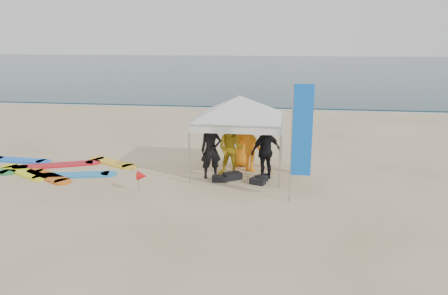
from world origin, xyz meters
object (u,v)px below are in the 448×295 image
person_black_a (211,150)px  person_seated (295,160)px  person_yellow (231,149)px  surfboard_spread (47,169)px  person_orange_a (251,145)px  marker_pennant (142,176)px  feather_flag (301,132)px  person_black_b (266,151)px  canopy_tent (240,96)px  person_orange_b (241,143)px

person_black_a → person_seated: person_black_a is taller
person_yellow → surfboard_spread: bearing=-171.8°
person_orange_a → person_yellow: bearing=82.0°
person_seated → marker_pennant: size_ratio=1.42×
feather_flag → person_black_b: bearing=118.4°
person_seated → feather_flag: bearing=-166.4°
person_orange_a → surfboard_spread: 7.20m
canopy_tent → feather_flag: (1.97, -2.55, -0.62)m
person_black_a → marker_pennant: person_black_a is taller
marker_pennant → person_black_a: bearing=42.8°
person_yellow → canopy_tent: bearing=67.0°
person_orange_b → canopy_tent: (0.00, -0.69, 1.77)m
person_yellow → person_seated: person_yellow is taller
person_orange_a → person_seated: (1.49, -0.02, -0.45)m
canopy_tent → surfboard_spread: canopy_tent is taller
person_black_b → surfboard_spread: person_black_b is taller
person_seated → surfboard_spread: person_seated is taller
surfboard_spread → person_orange_b: bearing=12.0°
person_orange_a → person_orange_b: person_orange_a is taller
person_black_a → person_orange_a: size_ratio=1.04×
canopy_tent → marker_pennant: size_ratio=6.24×
person_black_b → marker_pennant: 4.01m
person_yellow → person_orange_a: size_ratio=1.01×
feather_flag → marker_pennant: size_ratio=5.32×
person_black_b → person_seated: (0.96, 0.81, -0.48)m
person_seated → marker_pennant: bearing=131.9°
person_orange_a → person_black_b: bearing=160.1°
person_black_a → person_seated: size_ratio=2.07×
person_black_a → person_orange_b: person_black_a is taller
person_seated → surfboard_spread: 8.64m
person_yellow → feather_flag: bearing=-38.4°
person_orange_b → surfboard_spread: (-6.69, -1.43, -0.81)m
person_orange_b → feather_flag: feather_flag is taller
person_seated → canopy_tent: 2.88m
person_orange_a → marker_pennant: (-3.02, -2.63, -0.41)m
person_yellow → person_orange_b: (0.23, 1.12, -0.07)m
surfboard_spread → feather_flag: bearing=-11.9°
person_black_a → person_seated: 2.93m
person_orange_a → feather_flag: size_ratio=0.53×
person_seated → person_orange_a: bearing=101.2°
person_black_b → person_orange_b: 1.62m
canopy_tent → person_orange_a: bearing=26.4°
feather_flag → surfboard_spread: feather_flag is taller
person_black_b → person_seated: bearing=-178.8°
canopy_tent → person_orange_b: bearing=90.2°
person_orange_b → person_seated: (1.89, -0.51, -0.40)m
person_orange_b → person_black_a: bearing=53.1°
person_black_a → marker_pennant: (-1.79, -1.65, -0.44)m
person_black_b → person_black_a: bearing=-34.3°
person_orange_b → person_black_b: bearing=117.8°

